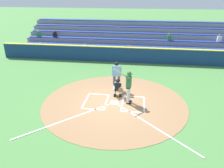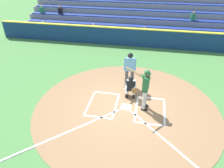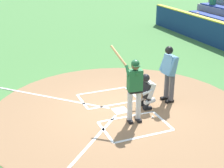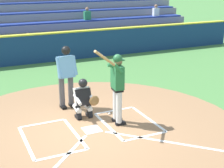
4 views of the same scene
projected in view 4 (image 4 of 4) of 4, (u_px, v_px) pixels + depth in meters
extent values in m
plane|color=#4C8442|center=(92.00, 130.00, 8.48)|extent=(120.00, 120.00, 0.00)
cylinder|color=#99704C|center=(92.00, 130.00, 8.48)|extent=(8.00, 8.00, 0.01)
cube|color=white|center=(92.00, 130.00, 8.48)|extent=(0.44, 0.44, 0.01)
cube|color=white|center=(114.00, 110.00, 9.67)|extent=(1.20, 0.08, 0.01)
cube|color=white|center=(146.00, 136.00, 8.12)|extent=(1.20, 0.08, 0.01)
cube|color=white|center=(108.00, 126.00, 8.66)|extent=(0.08, 1.80, 0.01)
cube|color=white|center=(148.00, 118.00, 9.14)|extent=(0.08, 1.80, 0.01)
cube|color=white|center=(42.00, 123.00, 8.83)|extent=(1.20, 0.08, 0.01)
cube|color=white|center=(62.00, 155.00, 7.28)|extent=(1.20, 0.08, 0.01)
cube|color=white|center=(75.00, 133.00, 8.30)|extent=(0.08, 1.80, 0.01)
cube|color=white|center=(26.00, 143.00, 7.81)|extent=(0.08, 1.80, 0.01)
cube|color=white|center=(213.00, 149.00, 7.50)|extent=(3.73, 3.73, 0.01)
cylinder|color=silver|center=(116.00, 104.00, 8.83)|extent=(0.15, 0.15, 0.84)
cube|color=black|center=(117.00, 120.00, 8.98)|extent=(0.27, 0.15, 0.09)
cylinder|color=silver|center=(119.00, 108.00, 8.60)|extent=(0.15, 0.15, 0.84)
cube|color=black|center=(120.00, 123.00, 8.75)|extent=(0.27, 0.15, 0.09)
cube|color=black|center=(117.00, 89.00, 8.57)|extent=(0.25, 0.36, 0.10)
cube|color=#236638|center=(117.00, 77.00, 8.47)|extent=(0.28, 0.42, 0.60)
sphere|color=brown|center=(118.00, 61.00, 8.35)|extent=(0.21, 0.21, 0.21)
sphere|color=#1E512D|center=(118.00, 59.00, 8.32)|extent=(0.23, 0.23, 0.23)
cube|color=#1E512D|center=(122.00, 60.00, 8.37)|extent=(0.13, 0.18, 0.02)
cylinder|color=#236638|center=(115.00, 67.00, 8.38)|extent=(0.44, 0.13, 0.21)
cylinder|color=#236638|center=(118.00, 69.00, 8.20)|extent=(0.27, 0.12, 0.29)
cylinder|color=#AD7F4C|center=(106.00, 59.00, 7.87)|extent=(0.71, 0.30, 0.53)
cylinder|color=#AD7F4C|center=(116.00, 66.00, 8.17)|extent=(0.09, 0.10, 0.08)
cube|color=black|center=(89.00, 115.00, 9.27)|extent=(0.12, 0.26, 0.09)
cube|color=black|center=(89.00, 111.00, 9.19)|extent=(0.12, 0.24, 0.37)
cylinder|color=silver|center=(88.00, 107.00, 9.25)|extent=(0.16, 0.36, 0.21)
cube|color=black|center=(78.00, 117.00, 9.14)|extent=(0.12, 0.26, 0.09)
cube|color=black|center=(78.00, 112.00, 9.06)|extent=(0.12, 0.24, 0.37)
cylinder|color=silver|center=(77.00, 108.00, 9.12)|extent=(0.16, 0.36, 0.21)
cube|color=silver|center=(82.00, 96.00, 9.09)|extent=(0.41, 0.36, 0.52)
cube|color=black|center=(84.00, 97.00, 8.99)|extent=(0.42, 0.22, 0.46)
sphere|color=brown|center=(83.00, 84.00, 8.91)|extent=(0.21, 0.21, 0.21)
sphere|color=black|center=(83.00, 83.00, 8.89)|extent=(0.24, 0.24, 0.24)
cylinder|color=silver|center=(91.00, 97.00, 9.03)|extent=(0.10, 0.45, 0.20)
cylinder|color=silver|center=(77.00, 100.00, 8.86)|extent=(0.10, 0.45, 0.20)
ellipsoid|color=brown|center=(94.00, 101.00, 8.87)|extent=(0.28, 0.10, 0.28)
cylinder|color=#4C4C51|center=(71.00, 90.00, 9.87)|extent=(0.16, 0.16, 0.86)
cube|color=black|center=(72.00, 105.00, 9.97)|extent=(0.15, 0.29, 0.09)
cylinder|color=#4C4C51|center=(62.00, 92.00, 9.74)|extent=(0.16, 0.16, 0.86)
cube|color=black|center=(63.00, 107.00, 9.84)|extent=(0.15, 0.29, 0.09)
cube|color=#5B8EB7|center=(66.00, 67.00, 9.54)|extent=(0.46, 0.39, 0.66)
sphere|color=brown|center=(66.00, 51.00, 9.36)|extent=(0.22, 0.22, 0.22)
sphere|color=black|center=(66.00, 50.00, 9.34)|extent=(0.25, 0.25, 0.25)
cylinder|color=#5B8EB7|center=(75.00, 65.00, 9.58)|extent=(0.12, 0.29, 0.56)
cylinder|color=#5B8EB7|center=(59.00, 68.00, 9.36)|extent=(0.12, 0.29, 0.56)
sphere|color=white|center=(109.00, 114.00, 9.39)|extent=(0.07, 0.07, 0.07)
cube|color=navy|center=(29.00, 50.00, 14.76)|extent=(22.00, 0.36, 1.25)
cube|color=yellow|center=(28.00, 35.00, 14.56)|extent=(22.00, 0.32, 0.06)
cube|color=gray|center=(25.00, 54.00, 15.77)|extent=(20.00, 0.85, 0.45)
cube|color=navy|center=(25.00, 48.00, 15.68)|extent=(19.60, 0.72, 0.08)
cube|color=gray|center=(21.00, 46.00, 16.43)|extent=(20.00, 0.85, 0.90)
cube|color=navy|center=(21.00, 36.00, 16.28)|extent=(19.60, 0.72, 0.08)
cube|color=gray|center=(18.00, 38.00, 17.09)|extent=(20.00, 0.85, 1.35)
cube|color=navy|center=(17.00, 24.00, 16.87)|extent=(19.60, 0.72, 0.08)
cube|color=gray|center=(15.00, 32.00, 17.76)|extent=(20.00, 0.85, 1.80)
cube|color=navy|center=(13.00, 14.00, 17.47)|extent=(19.60, 0.72, 0.08)
cube|color=gray|center=(12.00, 25.00, 18.42)|extent=(20.00, 0.85, 2.25)
cube|color=navy|center=(10.00, 4.00, 18.06)|extent=(19.60, 0.72, 0.08)
cube|color=gray|center=(9.00, 19.00, 19.09)|extent=(20.00, 0.85, 2.70)
cube|color=white|center=(156.00, 12.00, 20.02)|extent=(0.36, 0.22, 0.46)
sphere|color=#9E7051|center=(156.00, 6.00, 19.92)|extent=(0.20, 0.20, 0.20)
cube|color=#2D844C|center=(87.00, 15.00, 18.27)|extent=(0.36, 0.22, 0.46)
sphere|color=#9E7051|center=(87.00, 9.00, 18.16)|extent=(0.20, 0.20, 0.20)
cube|color=red|center=(28.00, 42.00, 15.63)|extent=(0.36, 0.22, 0.46)
sphere|color=#9E7051|center=(28.00, 35.00, 15.53)|extent=(0.20, 0.20, 0.20)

